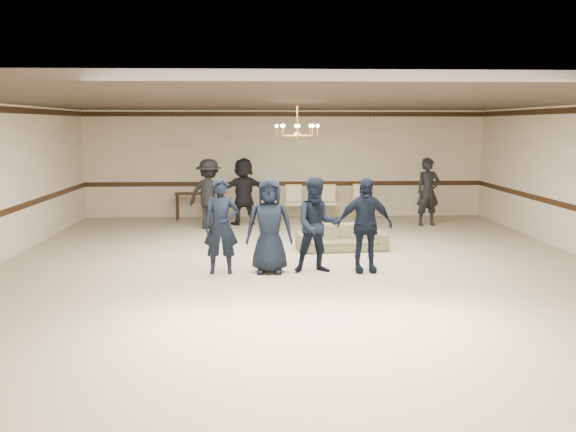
# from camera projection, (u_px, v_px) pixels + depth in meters

# --- Properties ---
(room) EXTENTS (12.01, 14.01, 3.21)m
(room) POSITION_uv_depth(u_px,v_px,m) (300.00, 187.00, 11.95)
(room) COLOR #B1A888
(room) RESTS_ON ground
(chair_rail) EXTENTS (12.00, 0.02, 0.14)m
(chair_rail) POSITION_uv_depth(u_px,v_px,m) (285.00, 184.00, 18.94)
(chair_rail) COLOR #371F10
(chair_rail) RESTS_ON wall_back
(crown_molding) EXTENTS (12.00, 0.02, 0.14)m
(crown_molding) POSITION_uv_depth(u_px,v_px,m) (285.00, 114.00, 18.64)
(crown_molding) COLOR #371F10
(crown_molding) RESTS_ON wall_back
(chandelier) EXTENTS (0.94, 0.94, 0.89)m
(chandelier) POSITION_uv_depth(u_px,v_px,m) (297.00, 120.00, 12.76)
(chandelier) COLOR gold
(chandelier) RESTS_ON ceiling
(boy_a) EXTENTS (0.67, 0.45, 1.80)m
(boy_a) POSITION_uv_depth(u_px,v_px,m) (221.00, 226.00, 11.69)
(boy_a) COLOR black
(boy_a) RESTS_ON floor
(boy_b) EXTENTS (0.91, 0.62, 1.80)m
(boy_b) POSITION_uv_depth(u_px,v_px,m) (269.00, 226.00, 11.73)
(boy_b) COLOR black
(boy_b) RESTS_ON floor
(boy_c) EXTENTS (0.93, 0.75, 1.80)m
(boy_c) POSITION_uv_depth(u_px,v_px,m) (317.00, 225.00, 11.77)
(boy_c) COLOR black
(boy_c) RESTS_ON floor
(boy_d) EXTENTS (1.08, 0.50, 1.80)m
(boy_d) POSITION_uv_depth(u_px,v_px,m) (365.00, 225.00, 11.81)
(boy_d) COLOR black
(boy_d) RESTS_ON floor
(settee) EXTENTS (2.04, 0.97, 0.57)m
(settee) POSITION_uv_depth(u_px,v_px,m) (341.00, 237.00, 13.93)
(settee) COLOR #73704C
(settee) RESTS_ON floor
(adult_left) EXTENTS (1.39, 1.14, 1.87)m
(adult_left) POSITION_uv_depth(u_px,v_px,m) (209.00, 194.00, 16.70)
(adult_left) COLOR black
(adult_left) RESTS_ON floor
(adult_mid) EXTENTS (1.82, 1.06, 1.87)m
(adult_mid) POSITION_uv_depth(u_px,v_px,m) (243.00, 191.00, 17.43)
(adult_mid) COLOR black
(adult_mid) RESTS_ON floor
(adult_right) EXTENTS (0.76, 0.58, 1.87)m
(adult_right) POSITION_uv_depth(u_px,v_px,m) (428.00, 192.00, 17.27)
(adult_right) COLOR black
(adult_right) RESTS_ON floor
(banquet_chair_left) EXTENTS (0.52, 0.52, 1.01)m
(banquet_chair_left) POSITION_uv_depth(u_px,v_px,m) (294.00, 203.00, 18.30)
(banquet_chair_left) COLOR beige
(banquet_chair_left) RESTS_ON floor
(banquet_chair_mid) EXTENTS (0.53, 0.53, 1.01)m
(banquet_chair_mid) POSITION_uv_depth(u_px,v_px,m) (328.00, 203.00, 18.34)
(banquet_chair_mid) COLOR beige
(banquet_chair_mid) RESTS_ON floor
(banquet_chair_right) EXTENTS (0.53, 0.53, 1.01)m
(banquet_chair_right) POSITION_uv_depth(u_px,v_px,m) (362.00, 203.00, 18.39)
(banquet_chair_right) COLOR beige
(banquet_chair_right) RESTS_ON floor
(console_table) EXTENTS (0.97, 0.45, 0.80)m
(console_table) POSITION_uv_depth(u_px,v_px,m) (192.00, 206.00, 18.37)
(console_table) COLOR black
(console_table) RESTS_ON floor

